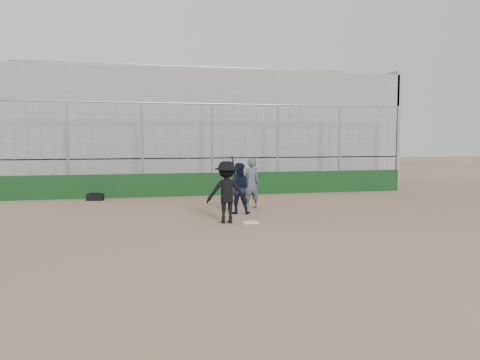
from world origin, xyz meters
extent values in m
plane|color=brown|center=(0.00, 0.00, 0.00)|extent=(90.00, 90.00, 0.00)
cube|color=white|center=(0.00, 0.00, 0.01)|extent=(0.44, 0.44, 0.02)
cube|color=#103314|center=(0.00, 7.00, 0.50)|extent=(18.00, 0.25, 1.00)
cylinder|color=gray|center=(0.00, 7.00, 2.00)|extent=(0.10, 0.10, 4.00)
cylinder|color=gray|center=(9.00, 7.00, 2.00)|extent=(0.10, 0.10, 4.00)
cylinder|color=gray|center=(0.00, 7.00, 4.00)|extent=(18.00, 0.07, 0.07)
cube|color=gray|center=(0.00, 11.95, 0.80)|extent=(20.00, 6.70, 1.60)
cube|color=gray|center=(0.00, 11.95, 3.70)|extent=(20.00, 6.70, 4.20)
cube|color=gray|center=(10.00, 11.95, 2.90)|extent=(0.25, 6.70, 6.10)
cylinder|color=gray|center=(0.00, 15.10, 6.80)|extent=(20.00, 0.06, 0.06)
imported|color=black|center=(-0.68, 0.17, 0.91)|extent=(1.23, 0.77, 1.83)
cylinder|color=black|center=(-0.43, 0.32, 1.61)|extent=(0.07, 0.57, 0.71)
imported|color=black|center=(0.01, 1.69, 0.55)|extent=(0.97, 0.85, 1.11)
sphere|color=maroon|center=(0.01, 1.69, 1.00)|extent=(0.28, 0.28, 0.28)
imported|color=#49505D|center=(0.71, 2.78, 0.81)|extent=(0.73, 0.55, 1.63)
cube|color=black|center=(-4.90, 6.23, 0.14)|extent=(0.70, 0.42, 0.28)
cylinder|color=black|center=(-4.90, 6.23, 0.30)|extent=(0.42, 0.14, 0.04)
camera|label=1|loc=(-3.28, -13.26, 2.46)|focal=35.00mm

